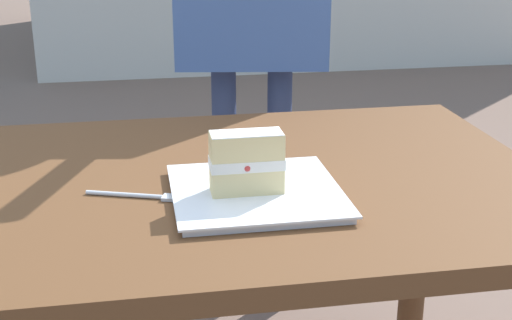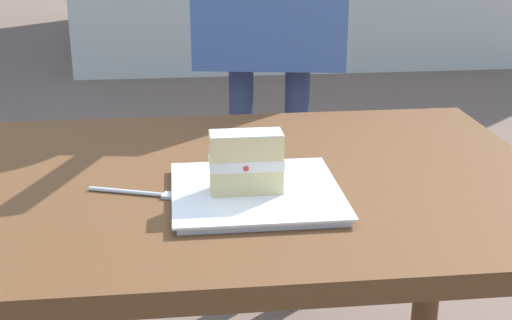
{
  "view_description": "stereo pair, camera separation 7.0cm",
  "coord_description": "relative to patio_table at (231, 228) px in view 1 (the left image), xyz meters",
  "views": [
    {
      "loc": [
        -0.17,
        -1.25,
        1.2
      ],
      "look_at": [
        0.03,
        -0.11,
        0.78
      ],
      "focal_mm": 50.1,
      "sensor_mm": 36.0,
      "label": 1
    },
    {
      "loc": [
        -0.1,
        -1.26,
        1.2
      ],
      "look_at": [
        0.03,
        -0.11,
        0.78
      ],
      "focal_mm": 50.1,
      "sensor_mm": 36.0,
      "label": 2
    }
  ],
  "objects": [
    {
      "name": "cake_slice",
      "position": [
        0.01,
        -0.12,
        0.18
      ],
      "size": [
        0.13,
        0.06,
        0.11
      ],
      "color": "#EAD18C",
      "rests_on": "dessert_plate"
    },
    {
      "name": "patio_table",
      "position": [
        0.0,
        0.0,
        0.0
      ],
      "size": [
        1.2,
        0.83,
        0.71
      ],
      "color": "brown",
      "rests_on": "ground"
    },
    {
      "name": "dessert_plate",
      "position": [
        0.03,
        -0.11,
        0.12
      ],
      "size": [
        0.29,
        0.29,
        0.02
      ],
      "color": "white",
      "rests_on": "patio_table"
    },
    {
      "name": "dessert_fork",
      "position": [
        -0.17,
        -0.07,
        0.11
      ],
      "size": [
        0.17,
        0.07,
        0.01
      ],
      "color": "silver",
      "rests_on": "patio_table"
    }
  ]
}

